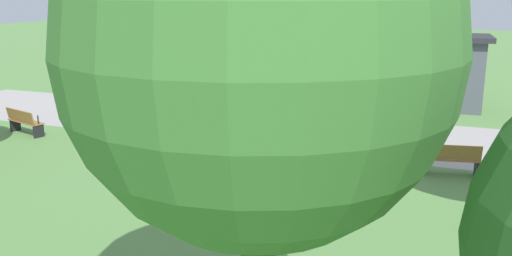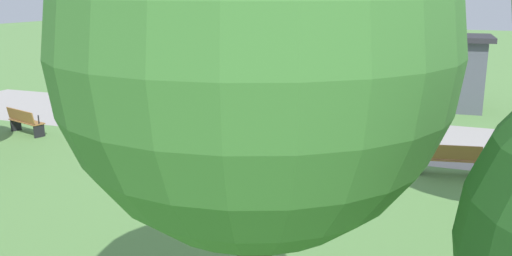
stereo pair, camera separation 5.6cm
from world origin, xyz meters
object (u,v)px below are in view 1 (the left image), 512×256
(tree_0, at_px, (259,53))
(kiosk, at_px, (450,71))
(lamp_post, at_px, (408,71))
(bench_4, at_px, (349,145))
(bench_1, at_px, (102,124))
(bench_3, at_px, (261,135))
(bench_5, at_px, (449,159))
(person_seated, at_px, (110,119))
(bench_0, at_px, (24,121))
(bench_2, at_px, (180,128))

(tree_0, bearing_deg, kiosk, 86.92)
(tree_0, bearing_deg, lamp_post, 89.47)
(bench_4, height_order, kiosk, kiosk)
(bench_1, relative_size, bench_3, 1.04)
(bench_5, distance_m, kiosk, 9.29)
(tree_0, bearing_deg, bench_1, 132.90)
(person_seated, xyz_separation_m, lamp_post, (9.45, 1.67, 1.90))
(bench_0, height_order, lamp_post, lamp_post)
(tree_0, bearing_deg, bench_2, 122.50)
(bench_2, bearing_deg, bench_1, -166.15)
(bench_0, bearing_deg, bench_2, 27.73)
(kiosk, bearing_deg, bench_4, -108.78)
(lamp_post, bearing_deg, bench_1, -169.72)
(bench_3, height_order, person_seated, person_seated)
(tree_0, bearing_deg, person_seated, 131.87)
(bench_1, bearing_deg, bench_2, 19.41)
(bench_1, bearing_deg, bench_4, 13.88)
(lamp_post, bearing_deg, kiosk, 82.81)
(bench_4, relative_size, lamp_post, 0.46)
(person_seated, bearing_deg, bench_2, 18.17)
(bench_2, xyz_separation_m, kiosk, (7.89, 8.81, 1.10))
(lamp_post, bearing_deg, bench_3, -163.61)
(bench_1, distance_m, tree_0, 14.60)
(bench_5, xyz_separation_m, tree_0, (-1.50, -10.32, 3.81))
(bench_0, distance_m, kiosk, 16.65)
(bench_0, height_order, bench_3, same)
(lamp_post, distance_m, kiosk, 7.58)
(bench_4, distance_m, tree_0, 11.45)
(bench_1, distance_m, bench_3, 5.57)
(bench_0, xyz_separation_m, bench_3, (8.26, 1.20, 0.00))
(bench_3, bearing_deg, lamp_post, 16.39)
(person_seated, relative_size, tree_0, 0.20)
(tree_0, height_order, lamp_post, tree_0)
(person_seated, height_order, kiosk, kiosk)
(bench_0, relative_size, bench_4, 1.02)
(bench_1, bearing_deg, kiosk, 51.99)
(bench_2, relative_size, bench_5, 0.99)
(bench_3, height_order, tree_0, tree_0)
(bench_2, distance_m, bench_5, 8.35)
(bench_0, distance_m, bench_3, 8.34)
(bench_2, distance_m, tree_0, 13.28)
(bench_4, distance_m, kiosk, 9.18)
(bench_1, height_order, lamp_post, lamp_post)
(bench_5, distance_m, tree_0, 11.11)
(bench_0, relative_size, lamp_post, 0.47)
(bench_2, distance_m, bench_3, 2.79)
(bench_1, relative_size, tree_0, 0.27)
(bench_3, bearing_deg, tree_0, -69.57)
(bench_1, xyz_separation_m, kiosk, (10.65, 9.22, 1.10))
(bench_2, bearing_deg, bench_0, -163.38)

